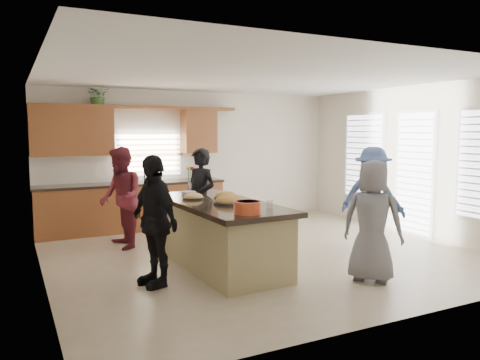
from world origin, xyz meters
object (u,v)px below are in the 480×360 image
island (219,235)px  salad_bowl (248,207)px  woman_left_back (200,199)px  woman_right_front (372,221)px  woman_right_back (372,197)px  woman_left_front (154,221)px  woman_left_mid (121,198)px

island → salad_bowl: size_ratio=7.95×
woman_left_back → woman_right_front: woman_left_back is taller
woman_right_back → woman_right_front: size_ratio=1.06×
salad_bowl → woman_left_front: (-1.00, 0.65, -0.20)m
island → woman_right_front: woman_right_front is taller
island → woman_left_front: (-1.08, -0.41, 0.38)m
woman_left_back → woman_left_front: woman_left_back is taller
salad_bowl → woman_right_back: (2.89, 0.98, -0.19)m
woman_left_back → woman_left_front: bearing=-63.2°
woman_left_back → woman_right_front: size_ratio=1.05×
woman_left_mid → woman_left_front: bearing=-2.9°
woman_left_mid → woman_right_back: bearing=63.6°
woman_left_mid → woman_right_back: 4.23m
woman_left_mid → woman_right_front: (2.54, -3.20, -0.05)m
woman_right_back → woman_right_front: 1.94m
island → woman_left_front: bearing=-161.5°
salad_bowl → woman_left_mid: (-0.96, 2.75, -0.18)m
woman_left_front → woman_right_back: bearing=81.6°
woman_left_back → woman_right_front: bearing=3.3°
woman_right_back → woman_right_front: woman_right_back is taller
island → woman_left_front: size_ratio=1.64×
woman_right_front → woman_left_front: bearing=30.7°
salad_bowl → woman_right_back: bearing=18.7°
woman_left_front → woman_right_front: 2.81m
woman_left_mid → woman_left_front: woman_left_mid is taller
island → woman_right_front: 2.16m
salad_bowl → woman_right_back: 3.05m
island → salad_bowl: 1.21m
island → woman_left_back: (0.15, 1.11, 0.39)m
woman_left_front → woman_right_front: size_ratio=1.04×
island → woman_left_front: 1.22m
salad_bowl → woman_left_front: 1.21m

